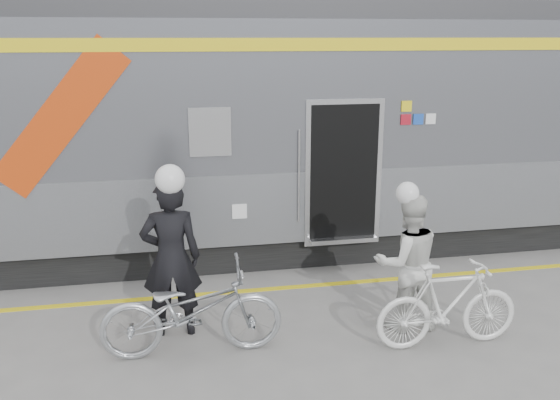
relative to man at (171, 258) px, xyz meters
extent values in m
plane|color=slate|center=(1.30, -1.10, -0.99)|extent=(90.00, 90.00, 0.00)
cube|color=black|center=(0.43, 3.10, -0.74)|extent=(24.00, 2.70, 0.50)
cube|color=#9EA0A5|center=(0.43, 3.10, 0.06)|extent=(24.00, 3.00, 1.10)
cube|color=slate|center=(0.43, 3.10, 1.71)|extent=(24.00, 3.00, 2.20)
cube|color=#38383A|center=(0.43, 3.10, 2.96)|extent=(24.00, 2.64, 0.30)
cube|color=yellow|center=(0.43, 1.59, 2.46)|extent=(24.00, 0.02, 0.18)
cube|color=#C5390B|center=(-1.37, 1.59, 1.51)|extent=(1.96, 0.01, 2.19)
cube|color=black|center=(0.63, 1.59, 1.26)|extent=(0.55, 0.02, 0.65)
cube|color=black|center=(2.63, 1.80, 0.56)|extent=(1.05, 0.45, 2.10)
cube|color=silver|center=(2.63, 1.59, 0.56)|extent=(1.20, 0.02, 2.25)
cylinder|color=silver|center=(1.93, 1.57, 0.56)|extent=(0.04, 0.04, 1.40)
cube|color=silver|center=(2.63, 1.55, -0.47)|extent=(1.05, 0.25, 0.06)
cube|color=yellow|center=(3.58, 1.59, 1.56)|extent=(0.16, 0.01, 0.16)
cube|color=#A41222|center=(3.58, 1.59, 1.36)|extent=(0.16, 0.01, 0.16)
cube|color=#1B49B2|center=(3.78, 1.59, 1.36)|extent=(0.16, 0.01, 0.16)
cube|color=silver|center=(3.98, 1.59, 1.36)|extent=(0.16, 0.01, 0.16)
cube|color=silver|center=(1.03, 1.59, 0.06)|extent=(0.22, 0.01, 0.22)
cube|color=yellow|center=(1.30, 1.05, -0.98)|extent=(24.00, 0.12, 0.01)
imported|color=black|center=(0.00, 0.00, 0.00)|extent=(0.73, 0.48, 1.97)
imported|color=#A8ABAF|center=(0.20, -0.55, -0.44)|extent=(2.08, 0.76, 1.09)
imported|color=silver|center=(2.86, -0.40, -0.12)|extent=(0.85, 0.66, 1.74)
imported|color=silver|center=(3.16, -0.95, -0.46)|extent=(1.76, 0.51, 1.05)
sphere|color=white|center=(0.00, 0.00, 1.16)|extent=(0.34, 0.34, 0.34)
sphere|color=white|center=(2.86, -0.40, 0.89)|extent=(0.28, 0.28, 0.28)
camera|label=1|loc=(0.00, -6.80, 2.58)|focal=38.00mm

